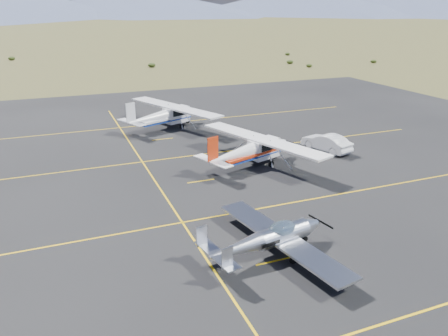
{
  "coord_description": "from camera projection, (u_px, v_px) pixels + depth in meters",
  "views": [
    {
      "loc": [
        -11.99,
        -19.47,
        11.63
      ],
      "look_at": [
        -2.09,
        5.4,
        1.6
      ],
      "focal_mm": 35.0,
      "sensor_mm": 36.0,
      "label": 1
    }
  ],
  "objects": [
    {
      "name": "apron",
      "position": [
        243.0,
        178.0,
        31.26
      ],
      "size": [
        72.0,
        72.0,
        0.02
      ],
      "primitive_type": "cube",
      "color": "black",
      "rests_on": "ground"
    },
    {
      "name": "aircraft_plain",
      "position": [
        165.0,
        115.0,
        43.15
      ],
      "size": [
        9.08,
        12.2,
        3.18
      ],
      "rotation": [
        0.0,
        0.0,
        0.4
      ],
      "color": "silver",
      "rests_on": "apron"
    },
    {
      "name": "sedan",
      "position": [
        326.0,
        143.0,
        36.76
      ],
      "size": [
        2.7,
        4.69,
        1.46
      ],
      "primitive_type": "imported",
      "rotation": [
        0.0,
        0.0,
        3.42
      ],
      "color": "white",
      "rests_on": "apron"
    },
    {
      "name": "aircraft_low_wing",
      "position": [
        270.0,
        238.0,
        21.29
      ],
      "size": [
        6.68,
        9.21,
        1.99
      ],
      "rotation": [
        0.0,
        0.0,
        0.18
      ],
      "color": "silver",
      "rests_on": "apron"
    },
    {
      "name": "aircraft_cessna",
      "position": [
        251.0,
        150.0,
        32.99
      ],
      "size": [
        8.41,
        11.9,
        3.06
      ],
      "rotation": [
        0.0,
        0.0,
        0.34
      ],
      "color": "white",
      "rests_on": "apron"
    },
    {
      "name": "ground",
      "position": [
        292.0,
        220.0,
        25.17
      ],
      "size": [
        1600.0,
        1600.0,
        0.0
      ],
      "primitive_type": "plane",
      "color": "#383D1C",
      "rests_on": "ground"
    }
  ]
}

